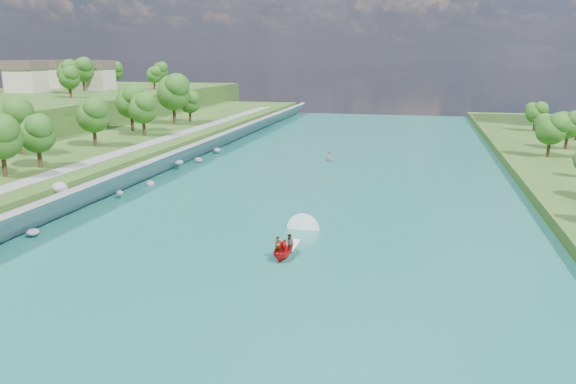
# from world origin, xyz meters

# --- Properties ---
(ground) EXTENTS (260.00, 260.00, 0.00)m
(ground) POSITION_xyz_m (0.00, 0.00, 0.00)
(ground) COLOR #2D5119
(ground) RESTS_ON ground
(river_water) EXTENTS (55.00, 240.00, 0.10)m
(river_water) POSITION_xyz_m (0.00, 20.00, 0.05)
(river_water) COLOR #1A6163
(river_water) RESTS_ON ground
(ridge_west) EXTENTS (60.00, 120.00, 9.00)m
(ridge_west) POSITION_xyz_m (-82.50, 95.00, 4.50)
(ridge_west) COLOR #2D5119
(ridge_west) RESTS_ON ground
(riprap_bank) EXTENTS (4.49, 236.00, 4.43)m
(riprap_bank) POSITION_xyz_m (-25.85, 18.74, 1.80)
(riprap_bank) COLOR slate
(riprap_bank) RESTS_ON ground
(riverside_path) EXTENTS (3.00, 200.00, 0.10)m
(riverside_path) POSITION_xyz_m (-32.50, 20.00, 3.55)
(riverside_path) COLOR gray
(riverside_path) RESTS_ON berm_west
(ridge_houses) EXTENTS (29.50, 29.50, 8.40)m
(ridge_houses) POSITION_xyz_m (-88.67, 100.00, 13.31)
(ridge_houses) COLOR beige
(ridge_houses) RESTS_ON ridge_west
(trees_ridge) EXTENTS (22.10, 61.68, 10.78)m
(trees_ridge) POSITION_xyz_m (-73.61, 100.09, 13.79)
(trees_ridge) COLOR #275516
(trees_ridge) RESTS_ON ridge_west
(motorboat) EXTENTS (3.60, 18.74, 2.15)m
(motorboat) POSITION_xyz_m (1.58, 4.75, 0.75)
(motorboat) COLOR #B40E11
(motorboat) RESTS_ON river_water
(raft) EXTENTS (2.74, 3.11, 1.70)m
(raft) POSITION_xyz_m (-2.34, 53.50, 0.48)
(raft) COLOR #9A9EA3
(raft) RESTS_ON river_water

